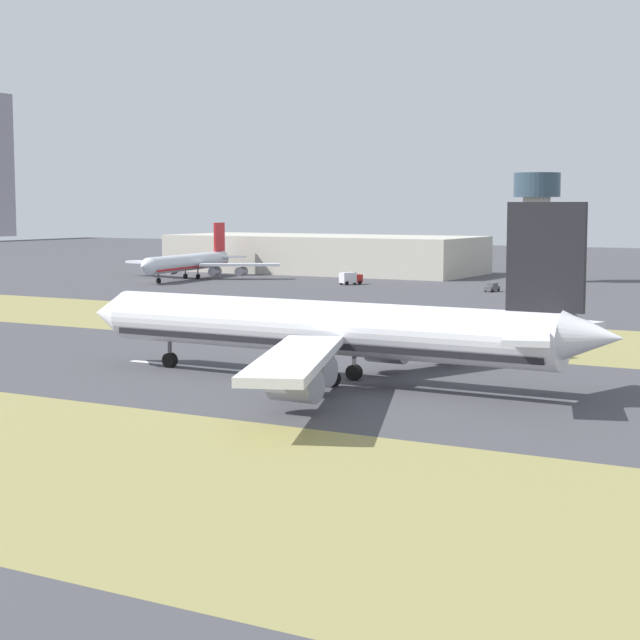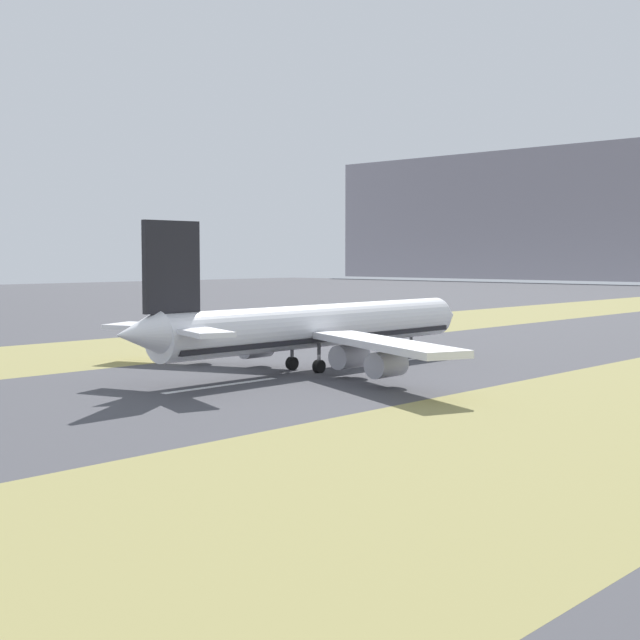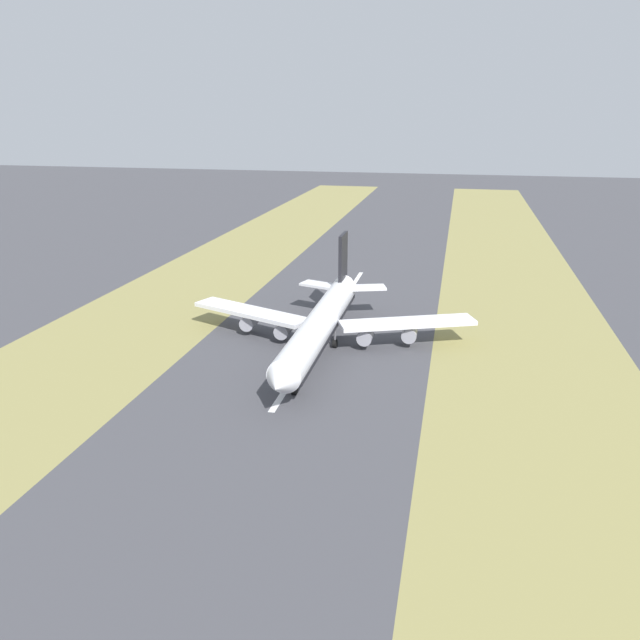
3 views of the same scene
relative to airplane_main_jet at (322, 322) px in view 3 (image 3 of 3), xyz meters
The scene contains 7 objects.
ground_plane 6.45m from the airplane_main_jet, 29.88° to the right, with size 800.00×800.00×0.00m, color #424247.
grass_median_west 43.43m from the airplane_main_jet, behind, with size 40.00×600.00×0.01m, color olive.
grass_median_east 47.40m from the airplane_main_jet, ahead, with size 40.00×600.00×0.01m, color olive.
centreline_dash_near 58.44m from the airplane_main_jet, 88.02° to the right, with size 1.20×18.00×0.01m, color silver.
centreline_dash_mid 19.17m from the airplane_main_jet, 83.68° to the right, with size 1.20×18.00×0.01m, color silver.
centreline_dash_far 22.80m from the airplane_main_jet, 84.77° to the left, with size 1.20×18.00×0.01m, color silver.
airplane_main_jet is the anchor object (origin of this frame).
Camera 3 is at (-28.33, 122.14, 47.89)m, focal length 35.00 mm.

